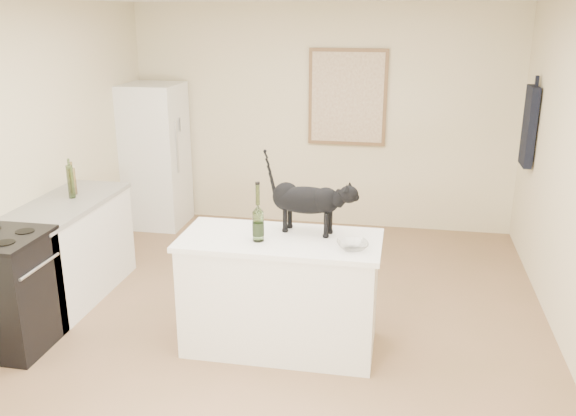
{
  "coord_description": "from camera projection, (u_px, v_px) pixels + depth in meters",
  "views": [
    {
      "loc": [
        0.95,
        -4.37,
        2.51
      ],
      "look_at": [
        0.15,
        -0.15,
        1.12
      ],
      "focal_mm": 38.22,
      "sensor_mm": 36.0,
      "label": 1
    }
  ],
  "objects": [
    {
      "name": "stove",
      "position": [
        7.0,
        293.0,
        4.67
      ],
      "size": [
        0.6,
        0.6,
        0.9
      ],
      "primitive_type": "cube",
      "color": "black",
      "rests_on": "floor"
    },
    {
      "name": "island_top",
      "position": [
        280.0,
        240.0,
        4.55
      ],
      "size": [
        1.5,
        0.7,
        0.04
      ],
      "primitive_type": "cube",
      "color": "white",
      "rests_on": "island_base"
    },
    {
      "name": "black_cat",
      "position": [
        306.0,
        204.0,
        4.59
      ],
      "size": [
        0.68,
        0.32,
        0.46
      ],
      "primitive_type": null,
      "rotation": [
        0.0,
        0.0,
        -0.2
      ],
      "color": "black",
      "rests_on": "island_top"
    },
    {
      "name": "fridge_paper",
      "position": [
        180.0,
        124.0,
        7.13
      ],
      "size": [
        0.05,
        0.12,
        0.16
      ],
      "primitive_type": "cube",
      "rotation": [
        0.0,
        0.0,
        0.4
      ],
      "color": "silver",
      "rests_on": "fridge"
    },
    {
      "name": "wall_front",
      "position": [
        100.0,
        389.0,
        2.06
      ],
      "size": [
        4.5,
        0.0,
        4.5
      ],
      "primitive_type": "plane",
      "rotation": [
        -1.57,
        0.0,
        0.0
      ],
      "color": "beige",
      "rests_on": "ground"
    },
    {
      "name": "fridge",
      "position": [
        154.0,
        156.0,
        7.31
      ],
      "size": [
        0.68,
        0.68,
        1.7
      ],
      "primitive_type": "cube",
      "color": "white",
      "rests_on": "floor"
    },
    {
      "name": "hanging_garment",
      "position": [
        529.0,
        126.0,
        6.12
      ],
      "size": [
        0.08,
        0.34,
        0.8
      ],
      "primitive_type": "cube",
      "color": "black",
      "rests_on": "wall_right"
    },
    {
      "name": "island_base",
      "position": [
        280.0,
        295.0,
        4.69
      ],
      "size": [
        1.44,
        0.67,
        0.86
      ],
      "primitive_type": "cube",
      "color": "white",
      "rests_on": "floor"
    },
    {
      "name": "wall_left",
      "position": [
        5.0,
        165.0,
        5.03
      ],
      "size": [
        0.0,
        5.5,
        5.5
      ],
      "primitive_type": "plane",
      "rotation": [
        1.57,
        0.0,
        1.57
      ],
      "color": "beige",
      "rests_on": "ground"
    },
    {
      "name": "counter_bottle_cluster",
      "position": [
        72.0,
        182.0,
        5.51
      ],
      "size": [
        0.1,
        0.17,
        0.3
      ],
      "color": "brown",
      "rests_on": "left_countertop"
    },
    {
      "name": "artwork_canvas",
      "position": [
        347.0,
        98.0,
        7.02
      ],
      "size": [
        0.82,
        0.0,
        1.02
      ],
      "primitive_type": "cube",
      "color": "beige",
      "rests_on": "wall_back"
    },
    {
      "name": "glass_bowl",
      "position": [
        352.0,
        246.0,
        4.32
      ],
      "size": [
        0.27,
        0.27,
        0.05
      ],
      "primitive_type": "imported",
      "rotation": [
        0.0,
        0.0,
        0.26
      ],
      "color": "white",
      "rests_on": "island_top"
    },
    {
      "name": "left_cabinets",
      "position": [
        69.0,
        252.0,
        5.52
      ],
      "size": [
        0.6,
        1.4,
        0.86
      ],
      "primitive_type": "cube",
      "color": "white",
      "rests_on": "floor"
    },
    {
      "name": "wine_bottle",
      "position": [
        258.0,
        215.0,
        4.43
      ],
      "size": [
        0.11,
        0.11,
        0.39
      ],
      "primitive_type": "cylinder",
      "rotation": [
        0.0,
        0.0,
        -0.37
      ],
      "color": "#3B6026",
      "rests_on": "island_top"
    },
    {
      "name": "left_countertop",
      "position": [
        63.0,
        205.0,
        5.38
      ],
      "size": [
        0.62,
        1.44,
        0.04
      ],
      "primitive_type": "cube",
      "color": "gray",
      "rests_on": "left_cabinets"
    },
    {
      "name": "wall_back",
      "position": [
        322.0,
        118.0,
        7.19
      ],
      "size": [
        4.5,
        0.0,
        4.5
      ],
      "primitive_type": "plane",
      "rotation": [
        1.57,
        0.0,
        0.0
      ],
      "color": "beige",
      "rests_on": "ground"
    },
    {
      "name": "floor",
      "position": [
        273.0,
        331.0,
        5.03
      ],
      "size": [
        5.5,
        5.5,
        0.0
      ],
      "primitive_type": "plane",
      "color": "#90694D",
      "rests_on": "ground"
    },
    {
      "name": "artwork_frame",
      "position": [
        347.0,
        97.0,
        7.04
      ],
      "size": [
        0.9,
        0.03,
        1.1
      ],
      "primitive_type": "cube",
      "color": "brown",
      "rests_on": "wall_back"
    }
  ]
}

